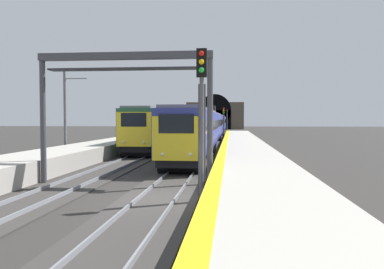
{
  "coord_description": "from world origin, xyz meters",
  "views": [
    {
      "loc": [
        -15.15,
        -2.8,
        3.15
      ],
      "look_at": [
        13.12,
        0.01,
        2.05
      ],
      "focal_mm": 36.95,
      "sensor_mm": 36.0,
      "label": 1
    }
  ],
  "objects_px": {
    "railway_signal_mid": "(224,120)",
    "railway_signal_far": "(227,118)",
    "overhead_signal_gantry": "(124,84)",
    "train_adjacent_platform": "(183,124)",
    "train_main_approaching": "(212,125)",
    "railway_signal_near": "(202,111)",
    "catenary_mast_near": "(65,113)"
  },
  "relations": [
    {
      "from": "railway_signal_mid",
      "to": "railway_signal_far",
      "type": "distance_m",
      "value": 48.48
    },
    {
      "from": "overhead_signal_gantry",
      "to": "train_adjacent_platform",
      "type": "bearing_deg",
      "value": 3.15
    },
    {
      "from": "train_main_approaching",
      "to": "railway_signal_near",
      "type": "bearing_deg",
      "value": 2.8
    },
    {
      "from": "train_main_approaching",
      "to": "railway_signal_near",
      "type": "distance_m",
      "value": 44.9
    },
    {
      "from": "train_main_approaching",
      "to": "railway_signal_mid",
      "type": "height_order",
      "value": "railway_signal_mid"
    },
    {
      "from": "train_main_approaching",
      "to": "railway_signal_mid",
      "type": "relative_size",
      "value": 15.84
    },
    {
      "from": "train_adjacent_platform",
      "to": "overhead_signal_gantry",
      "type": "xyz_separation_m",
      "value": [
        -42.38,
        -2.33,
        2.44
      ]
    },
    {
      "from": "train_adjacent_platform",
      "to": "catenary_mast_near",
      "type": "relative_size",
      "value": 8.9
    },
    {
      "from": "train_adjacent_platform",
      "to": "catenary_mast_near",
      "type": "xyz_separation_m",
      "value": [
        -29.69,
        6.15,
        1.23
      ]
    },
    {
      "from": "catenary_mast_near",
      "to": "railway_signal_near",
      "type": "bearing_deg",
      "value": -143.29
    },
    {
      "from": "railway_signal_near",
      "to": "train_adjacent_platform",
      "type": "bearing_deg",
      "value": -172.18
    },
    {
      "from": "overhead_signal_gantry",
      "to": "catenary_mast_near",
      "type": "distance_m",
      "value": 15.32
    },
    {
      "from": "railway_signal_near",
      "to": "catenary_mast_near",
      "type": "distance_m",
      "value": 20.97
    },
    {
      "from": "train_adjacent_platform",
      "to": "railway_signal_far",
      "type": "relative_size",
      "value": 10.72
    },
    {
      "from": "overhead_signal_gantry",
      "to": "catenary_mast_near",
      "type": "xyz_separation_m",
      "value": [
        12.69,
        8.49,
        -1.21
      ]
    },
    {
      "from": "overhead_signal_gantry",
      "to": "catenary_mast_near",
      "type": "height_order",
      "value": "catenary_mast_near"
    },
    {
      "from": "railway_signal_mid",
      "to": "railway_signal_far",
      "type": "height_order",
      "value": "railway_signal_far"
    },
    {
      "from": "railway_signal_near",
      "to": "railway_signal_far",
      "type": "xyz_separation_m",
      "value": [
        91.99,
        0.0,
        0.08
      ]
    },
    {
      "from": "railway_signal_near",
      "to": "overhead_signal_gantry",
      "type": "bearing_deg",
      "value": -135.52
    },
    {
      "from": "train_main_approaching",
      "to": "train_adjacent_platform",
      "type": "bearing_deg",
      "value": -108.87
    },
    {
      "from": "train_main_approaching",
      "to": "train_adjacent_platform",
      "type": "xyz_separation_m",
      "value": [
        1.65,
        4.67,
        0.16
      ]
    },
    {
      "from": "train_main_approaching",
      "to": "railway_signal_far",
      "type": "bearing_deg",
      "value": 178.53
    },
    {
      "from": "train_main_approaching",
      "to": "overhead_signal_gantry",
      "type": "bearing_deg",
      "value": -2.67
    },
    {
      "from": "train_main_approaching",
      "to": "train_adjacent_platform",
      "type": "height_order",
      "value": "train_adjacent_platform"
    },
    {
      "from": "railway_signal_near",
      "to": "railway_signal_far",
      "type": "relative_size",
      "value": 0.98
    },
    {
      "from": "railway_signal_far",
      "to": "catenary_mast_near",
      "type": "distance_m",
      "value": 76.21
    },
    {
      "from": "train_adjacent_platform",
      "to": "railway_signal_far",
      "type": "xyz_separation_m",
      "value": [
        45.49,
        -6.38,
        1.11
      ]
    },
    {
      "from": "railway_signal_mid",
      "to": "overhead_signal_gantry",
      "type": "relative_size",
      "value": 0.57
    },
    {
      "from": "railway_signal_near",
      "to": "catenary_mast_near",
      "type": "relative_size",
      "value": 0.81
    },
    {
      "from": "train_adjacent_platform",
      "to": "railway_signal_mid",
      "type": "bearing_deg",
      "value": 64.88
    },
    {
      "from": "railway_signal_mid",
      "to": "railway_signal_near",
      "type": "bearing_deg",
      "value": 0.0
    },
    {
      "from": "railway_signal_mid",
      "to": "railway_signal_far",
      "type": "bearing_deg",
      "value": -180.0
    }
  ]
}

